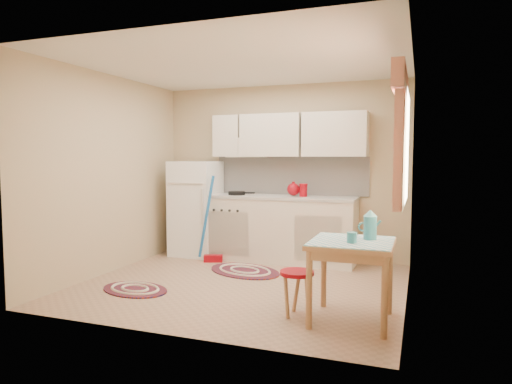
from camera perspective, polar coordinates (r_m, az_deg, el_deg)
room_shell at (r=5.33m, az=0.72°, el=5.80°), size 3.64×3.60×2.52m
fridge at (r=6.86m, az=-7.52°, el=-2.04°), size 0.65×0.60×1.40m
broom at (r=6.36m, az=-5.40°, el=-3.43°), size 0.30×0.21×1.20m
base_cabinets at (r=6.47m, az=2.42°, el=-4.71°), size 2.25×0.60×0.88m
countertop at (r=6.41m, az=2.44°, el=-0.65°), size 2.27×0.62×0.04m
frying_pan at (r=6.56m, az=-2.43°, el=-0.15°), size 0.31×0.31×0.05m
red_kettle at (r=6.33m, az=4.69°, el=0.34°), size 0.23×0.22×0.19m
red_canister at (r=6.30m, az=5.94°, el=0.15°), size 0.13×0.13×0.16m
table at (r=4.22m, az=11.81°, el=-10.89°), size 0.72×0.72×0.72m
stool at (r=4.33m, az=5.13°, el=-12.50°), size 0.39×0.39×0.42m
coffee_pot at (r=4.22m, az=14.08°, el=-3.95°), size 0.15×0.13×0.29m
mug at (r=4.03m, az=11.87°, el=-5.64°), size 0.10×0.10×0.10m
rug_center at (r=5.93m, az=-1.43°, el=-9.83°), size 1.21×1.02×0.02m
rug_left at (r=5.31m, az=-14.90°, el=-11.69°), size 0.91×0.71×0.02m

